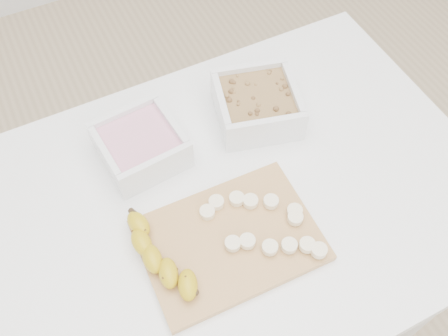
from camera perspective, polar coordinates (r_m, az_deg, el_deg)
name	(u,v)px	position (r m, az deg, el deg)	size (l,w,h in m)	color
ground	(228,317)	(1.64, 0.49, -16.62)	(3.50, 3.50, 0.00)	#C6AD89
table	(230,220)	(1.04, 0.75, -6.01)	(1.00, 0.70, 0.75)	white
bowl_yogurt	(141,145)	(0.99, -9.51, 2.63)	(0.17, 0.17, 0.07)	white
bowl_granola	(257,104)	(1.04, 3.78, 7.32)	(0.20, 0.20, 0.08)	white
cutting_board	(229,240)	(0.90, 0.63, -8.26)	(0.31, 0.22, 0.01)	tan
banana	(161,257)	(0.87, -7.24, -10.10)	(0.05, 0.19, 0.03)	#BD9D10
banana_slices	(264,224)	(0.90, 4.59, -6.39)	(0.17, 0.20, 0.02)	#F8E6BB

